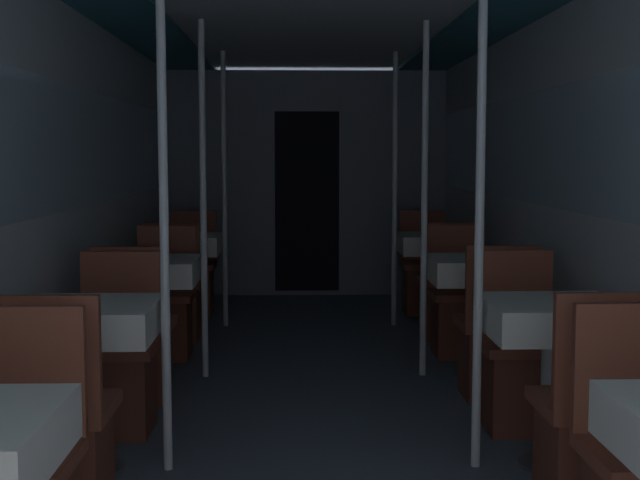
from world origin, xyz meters
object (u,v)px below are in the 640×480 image
support_pole_right_2 (424,201)px  chair_left_near_2 (136,352)px  chair_left_near_1 (58,448)px  chair_right_far_3 (424,281)px  chair_left_far_3 (192,282)px  chair_right_near_3 (446,301)px  support_pole_left_2 (203,201)px  chair_left_far_1 (117,376)px  support_pole_left_3 (224,190)px  chair_right_near_1 (591,443)px  chair_right_near_2 (495,349)px  dining_table_right_3 (435,247)px  support_pole_right_3 (395,190)px  support_pole_left_1 (164,221)px  chair_left_near_3 (175,303)px  dining_table_right_2 (476,275)px  chair_right_far_2 (459,315)px  dining_table_left_1 (90,328)px  chair_right_far_1 (519,373)px  chair_left_far_2 (165,316)px  dining_table_left_3 (184,248)px  dining_table_right_1 (552,325)px  dining_table_left_2 (151,276)px  support_pole_right_1 (479,221)px

support_pole_right_2 → chair_left_near_2: bearing=-162.0°
chair_left_near_1 → chair_right_far_3: same height
chair_left_far_3 → chair_right_near_3: bearing=151.4°
support_pole_left_2 → chair_left_far_1: bearing=-106.7°
support_pole_left_3 → chair_right_near_1: bearing=-66.3°
chair_right_near_1 → chair_right_near_2: same height
dining_table_right_3 → support_pole_right_3: 0.58m
chair_right_near_1 → support_pole_left_1: bearing=162.0°
chair_left_near_2 → chair_left_near_3: same height
chair_right_far_3 → dining_table_right_2: bearing=90.0°
support_pole_right_2 → chair_right_near_3: 1.43m
chair_right_far_2 → chair_right_near_3: same height
chair_left_near_2 → dining_table_right_3: (2.06, 2.24, 0.36)m
chair_left_near_1 → chair_left_far_3: size_ratio=1.00×
dining_table_left_1 → chair_right_far_1: size_ratio=0.83×
chair_left_far_2 → dining_table_left_3: (-0.00, 1.12, 0.36)m
support_pole_right_2 → chair_right_far_1: bearing=-73.3°
support_pole_left_1 → chair_left_far_2: bearing=98.5°
chair_left_far_1 → dining_table_right_1: chair_left_far_1 is taller
chair_right_far_1 → dining_table_right_3: bearing=-90.0°
chair_left_far_1 → support_pole_left_3: size_ratio=0.41×
dining_table_left_1 → chair_right_near_3: 3.49m
chair_left_far_1 → chair_right_far_1: size_ratio=1.00×
dining_table_left_2 → chair_left_far_3: (0.00, 2.24, -0.36)m
chair_right_near_3 → chair_right_far_3: (0.00, 1.12, 0.00)m
chair_left_near_1 → chair_right_near_2: same height
chair_left_far_3 → chair_right_near_1: bearing=114.7°
dining_table_right_2 → chair_right_near_2: size_ratio=0.83×
dining_table_right_3 → chair_right_near_3: bearing=-90.0°
support_pole_left_1 → support_pole_right_1: (1.39, 0.00, 0.00)m
chair_left_far_2 → dining_table_right_1: size_ratio=1.20×
dining_table_left_1 → dining_table_right_2: bearing=39.2°
support_pole_left_3 → chair_right_near_1: support_pole_left_3 is taller
support_pole_right_1 → chair_right_near_1: bearing=-59.1°
support_pole_right_1 → dining_table_right_2: (0.33, 1.68, -0.47)m
support_pole_left_3 → chair_right_far_3: size_ratio=2.46×
dining_table_left_1 → chair_left_near_1: chair_left_near_1 is taller
dining_table_right_1 → chair_left_far_3: bearing=117.7°
chair_right_near_2 → chair_left_near_2: bearing=180.0°
chair_right_far_1 → support_pole_right_3: support_pole_right_3 is taller
chair_right_near_1 → chair_left_near_2: bearing=140.8°
support_pole_left_2 → dining_table_right_3: (1.72, 1.68, -0.47)m
chair_left_far_3 → chair_right_near_1: (2.06, -4.48, 0.00)m
chair_left_near_2 → chair_left_near_3: (0.00, 1.68, 0.00)m
chair_left_near_3 → dining_table_left_3: bearing=90.0°
support_pole_right_1 → chair_left_near_3: bearing=121.6°
dining_table_right_1 → chair_right_near_2: size_ratio=0.83×
support_pole_left_3 → chair_right_far_3: bearing=18.0°
support_pole_left_3 → chair_left_near_1: bearing=-94.9°
chair_left_far_1 → support_pole_right_3: support_pole_right_3 is taller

